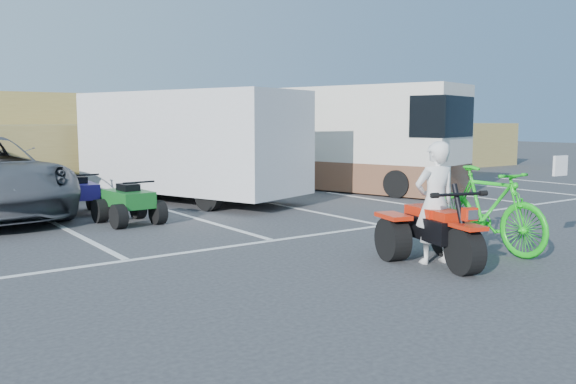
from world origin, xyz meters
TOP-DOWN VIEW (x-y plane):
  - ground at (0.00, 0.00)m, footprint 100.00×100.00m
  - parking_stripes at (0.87, 4.07)m, footprint 28.00×5.16m
  - grass_embankment at (0.00, 15.48)m, footprint 40.00×8.50m
  - red_trike_atv at (0.97, -0.56)m, footprint 1.76×2.07m
  - rider at (1.01, -0.41)m, footprint 0.76×0.60m
  - green_dirt_bike at (2.38, -0.33)m, footprint 0.80×2.35m
  - cargo_trailer at (1.23, 8.08)m, footprint 4.39×6.61m
  - rv_motorhome at (6.32, 8.61)m, footprint 4.58×8.88m
  - quad_atv_blue at (-1.89, 7.61)m, footprint 1.20×1.55m
  - quad_atv_green at (-1.43, 5.67)m, footprint 1.15×1.49m

SIDE VIEW (x-z plane):
  - ground at x=0.00m, z-range 0.00..0.00m
  - red_trike_atv at x=0.97m, z-range -0.58..0.58m
  - quad_atv_blue at x=-1.89m, z-range -0.48..0.48m
  - quad_atv_green at x=-1.43m, z-range -0.47..0.47m
  - parking_stripes at x=0.87m, z-range 0.00..0.01m
  - green_dirt_bike at x=2.38m, z-range 0.00..1.39m
  - rider at x=1.01m, z-range 0.00..1.83m
  - rv_motorhome at x=6.32m, z-range -0.20..2.90m
  - grass_embankment at x=0.00m, z-range -0.13..2.97m
  - cargo_trailer at x=1.23m, z-range 0.12..2.98m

